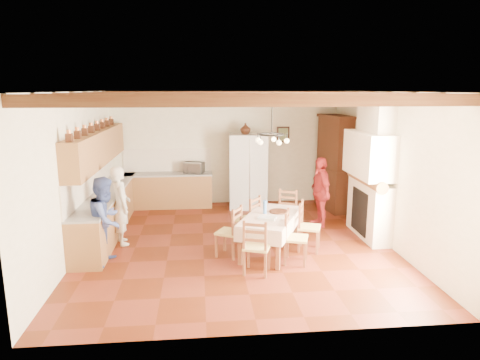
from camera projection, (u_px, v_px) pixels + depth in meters
name	position (u px, v px, depth m)	size (l,w,h in m)	color
floor	(236.00, 244.00, 8.58)	(6.00, 6.50, 0.02)	#511D0B
ceiling	(236.00, 91.00, 7.95)	(6.00, 6.50, 0.02)	white
wall_back	(226.00, 148.00, 11.44)	(6.00, 0.02, 3.00)	beige
wall_front	(261.00, 222.00, 5.10)	(6.00, 0.02, 3.00)	beige
wall_left	(76.00, 174.00, 7.98)	(0.02, 6.50, 3.00)	beige
wall_right	(386.00, 168.00, 8.55)	(0.02, 6.50, 3.00)	beige
ceiling_beams	(236.00, 97.00, 7.97)	(6.00, 6.30, 0.16)	#37180C
lower_cabinets_left	(108.00, 212.00, 9.26)	(0.60, 4.30, 0.86)	brown
lower_cabinets_back	(168.00, 191.00, 11.22)	(2.30, 0.60, 0.86)	brown
countertop_left	(107.00, 192.00, 9.16)	(0.62, 4.30, 0.04)	gray
countertop_back	(167.00, 174.00, 11.12)	(2.34, 0.62, 0.04)	gray
backsplash_left	(92.00, 178.00, 9.07)	(0.03, 4.30, 0.60)	white
backsplash_back	(167.00, 160.00, 11.33)	(2.30, 0.03, 0.60)	white
upper_cabinets	(98.00, 147.00, 8.95)	(0.35, 4.20, 0.70)	brown
fireplace	(368.00, 171.00, 8.74)	(0.56, 1.60, 2.80)	beige
wall_picture	(283.00, 134.00, 11.49)	(0.34, 0.03, 0.42)	black
refrigerator	(248.00, 171.00, 11.10)	(0.96, 0.79, 1.93)	silver
hutch	(336.00, 163.00, 10.89)	(0.56, 1.33, 2.41)	#372010
dining_table	(270.00, 220.00, 8.02)	(1.46, 1.86, 0.73)	white
chandelier	(272.00, 134.00, 7.69)	(0.47, 0.47, 0.03)	black
chair_left_near	(229.00, 231.00, 7.89)	(0.42, 0.40, 0.96)	brown
chair_left_far	(248.00, 219.00, 8.62)	(0.42, 0.40, 0.96)	brown
chair_right_near	(296.00, 237.00, 7.57)	(0.42, 0.40, 0.96)	brown
chair_right_far	(309.00, 226.00, 8.16)	(0.42, 0.40, 0.96)	brown
chair_end_near	(257.00, 246.00, 7.14)	(0.42, 0.40, 0.96)	brown
chair_end_far	(286.00, 213.00, 9.02)	(0.42, 0.40, 0.96)	brown
person_man	(121.00, 205.00, 8.46)	(0.58, 0.38, 1.58)	beige
person_woman_blue	(106.00, 220.00, 7.53)	(0.76, 0.59, 1.57)	#3C4D8E
person_woman_red	(320.00, 192.00, 9.57)	(0.93, 0.39, 1.58)	#B3292C
microwave	(194.00, 168.00, 11.16)	(0.50, 0.34, 0.28)	silver
fridge_vase	(245.00, 128.00, 10.86)	(0.27, 0.27, 0.28)	#372010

